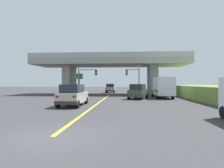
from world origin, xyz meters
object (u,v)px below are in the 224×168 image
object	(u,v)px
sedan_oncoming	(110,88)
highway_sign	(79,79)
traffic_signal_nearside	(134,77)
suv_lead	(73,95)
traffic_signal_farside	(85,77)
box_truck	(163,87)
suv_crossing	(138,91)

from	to	relation	value
sedan_oncoming	highway_sign	xyz separation A→B (m)	(-4.89, -9.66, 1.88)
traffic_signal_nearside	suv_lead	bearing A→B (deg)	-113.60
highway_sign	sedan_oncoming	bearing A→B (deg)	63.14
sedan_oncoming	traffic_signal_farside	world-z (taller)	traffic_signal_farside
box_truck	highway_sign	world-z (taller)	highway_sign
sedan_oncoming	highway_sign	bearing A→B (deg)	-116.86
suv_crossing	sedan_oncoming	size ratio (longest dim) A/B	1.17
traffic_signal_nearside	highway_sign	distance (m)	9.96
suv_crossing	traffic_signal_nearside	bearing A→B (deg)	109.15
traffic_signal_nearside	highway_sign	size ratio (longest dim) A/B	1.28
suv_lead	sedan_oncoming	xyz separation A→B (m)	(1.50, 26.11, -0.00)
traffic_signal_nearside	traffic_signal_farside	size ratio (longest dim) A/B	1.01
suv_crossing	box_truck	bearing A→B (deg)	44.87
suv_crossing	traffic_signal_farside	world-z (taller)	traffic_signal_farside
suv_crossing	traffic_signal_farside	distance (m)	10.93
suv_crossing	sedan_oncoming	world-z (taller)	same
suv_lead	traffic_signal_nearside	world-z (taller)	traffic_signal_nearside
traffic_signal_farside	highway_sign	size ratio (longest dim) A/B	1.27
traffic_signal_nearside	traffic_signal_farside	distance (m)	8.44
traffic_signal_farside	highway_sign	world-z (taller)	traffic_signal_farside
traffic_signal_farside	suv_lead	bearing A→B (deg)	-82.33
box_truck	suv_lead	bearing A→B (deg)	-133.90
suv_lead	traffic_signal_farside	distance (m)	15.34
traffic_signal_nearside	suv_crossing	bearing A→B (deg)	-87.81
suv_crossing	highway_sign	distance (m)	12.78
traffic_signal_farside	highway_sign	distance (m)	2.00
highway_sign	suv_lead	bearing A→B (deg)	-78.35
box_truck	sedan_oncoming	distance (m)	17.75
sedan_oncoming	traffic_signal_farside	xyz separation A→B (m)	(-3.53, -11.07, 2.25)
suv_lead	highway_sign	bearing A→B (deg)	101.65
box_truck	traffic_signal_nearside	distance (m)	5.79
sedan_oncoming	traffic_signal_nearside	world-z (taller)	traffic_signal_nearside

